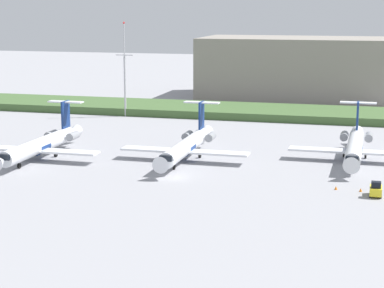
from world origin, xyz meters
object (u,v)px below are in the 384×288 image
Objects in this scene: regional_jet_nearest at (41,145)px; baggage_tug at (376,190)px; regional_jet_third at (355,146)px; safety_cone_mid_marker at (361,190)px; safety_cone_front_marker at (336,188)px; antenna_mast at (125,78)px; regional_jet_second at (187,145)px.

baggage_tug is at bearing -10.17° from regional_jet_nearest.
safety_cone_mid_marker is (1.66, -21.60, -2.26)m from regional_jet_third.
regional_jet_third is 9.69× the size of baggage_tug.
regional_jet_third is 21.78m from safety_cone_mid_marker.
safety_cone_front_marker is at bearing 176.73° from safety_cone_mid_marker.
antenna_mast is (-56.64, 36.09, 7.06)m from regional_jet_third.
safety_cone_front_marker is at bearing -8.81° from regional_jet_nearest.
regional_jet_nearest reaches higher than safety_cone_front_marker.
regional_jet_third is 1.34× the size of antenna_mast.
antenna_mast is 79.92m from safety_cone_front_marker.
regional_jet_nearest is 55.80m from regional_jet_third.
regional_jet_nearest is 56.36× the size of safety_cone_mid_marker.
regional_jet_third is at bearing 99.09° from baggage_tug.
regional_jet_third is at bearing 13.78° from regional_jet_nearest.
regional_jet_second reaches higher than safety_cone_front_marker.
regional_jet_second is 56.36× the size of safety_cone_mid_marker.
baggage_tug is at bearing -80.91° from regional_jet_third.
regional_jet_third is 24.05m from baggage_tug.
antenna_mast reaches higher than regional_jet_third.
regional_jet_third is (28.79, 7.36, 0.00)m from regional_jet_second.
regional_jet_nearest is 52.95m from safety_cone_front_marker.
regional_jet_third is (54.20, 13.30, 0.00)m from regional_jet_nearest.
regional_jet_third is at bearing 14.34° from regional_jet_second.
regional_jet_second is 29.72m from regional_jet_third.
antenna_mast is at bearing 133.59° from safety_cone_front_marker.
regional_jet_nearest is 26.09m from regional_jet_second.
baggage_tug is at bearing -44.64° from safety_cone_mid_marker.
regional_jet_nearest reaches higher than baggage_tug.
safety_cone_front_marker and safety_cone_mid_marker have the same top height.
regional_jet_third is 21.60m from safety_cone_front_marker.
safety_cone_mid_marker is (-2.13, 2.10, -0.73)m from baggage_tug.
regional_jet_second is at bearing 13.15° from regional_jet_nearest.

